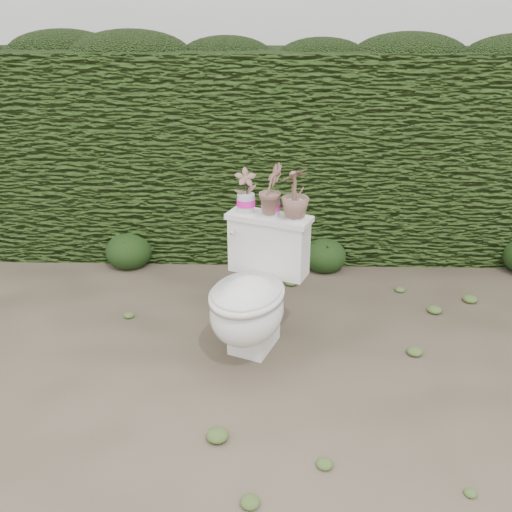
{
  "coord_description": "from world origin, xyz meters",
  "views": [
    {
      "loc": [
        0.31,
        -2.83,
        1.88
      ],
      "look_at": [
        0.22,
        0.07,
        0.55
      ],
      "focal_mm": 38.0,
      "sensor_mm": 36.0,
      "label": 1
    }
  ],
  "objects_px": {
    "potted_plant_center": "(271,192)",
    "toilet": "(253,296)",
    "potted_plant_left": "(246,192)",
    "potted_plant_right": "(295,195)"
  },
  "relations": [
    {
      "from": "potted_plant_center",
      "to": "potted_plant_right",
      "type": "bearing_deg",
      "value": -95.68
    },
    {
      "from": "potted_plant_center",
      "to": "toilet",
      "type": "bearing_deg",
      "value": 172.3
    },
    {
      "from": "potted_plant_left",
      "to": "potted_plant_center",
      "type": "xyz_separation_m",
      "value": [
        0.15,
        -0.06,
        0.02
      ]
    },
    {
      "from": "toilet",
      "to": "potted_plant_right",
      "type": "relative_size",
      "value": 2.76
    },
    {
      "from": "toilet",
      "to": "potted_plant_center",
      "type": "height_order",
      "value": "potted_plant_center"
    },
    {
      "from": "toilet",
      "to": "potted_plant_center",
      "type": "xyz_separation_m",
      "value": [
        0.1,
        0.22,
        0.57
      ]
    },
    {
      "from": "potted_plant_left",
      "to": "potted_plant_center",
      "type": "distance_m",
      "value": 0.16
    },
    {
      "from": "toilet",
      "to": "potted_plant_left",
      "type": "xyz_separation_m",
      "value": [
        -0.05,
        0.28,
        0.55
      ]
    },
    {
      "from": "potted_plant_left",
      "to": "potted_plant_center",
      "type": "relative_size",
      "value": 0.86
    },
    {
      "from": "potted_plant_left",
      "to": "potted_plant_right",
      "type": "relative_size",
      "value": 0.86
    }
  ]
}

